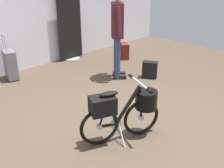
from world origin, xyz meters
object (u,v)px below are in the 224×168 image
Objects in this scene: folding_bike_foreground at (125,110)px; handbag_on_floor at (124,51)px; floor_banner_stand at (70,27)px; rolling_suitcase at (10,64)px; backpack_on_floor at (150,70)px; visitor_near_wall at (117,29)px.

folding_bike_foreground is 2.68× the size of handbag_on_floor.
floor_banner_stand is at bearing 63.87° from folding_bike_foreground.
folding_bike_foreground is 1.13× the size of rolling_suitcase.
rolling_suitcase is at bearing 164.40° from handbag_on_floor.
backpack_on_floor is 1.24m from handbag_on_floor.
floor_banner_stand is 1.32m from handbag_on_floor.
visitor_near_wall is 4.57× the size of handbag_on_floor.
folding_bike_foreground is 2.01m from visitor_near_wall.
rolling_suitcase is 2.38× the size of handbag_on_floor.
folding_bike_foreground is at bearing -88.32° from rolling_suitcase.
folding_bike_foreground is 2.99× the size of backpack_on_floor.
visitor_near_wall is at bearing -144.29° from handbag_on_floor.
floor_banner_stand reaches higher than visitor_near_wall.
floor_banner_stand reaches higher than handbag_on_floor.
backpack_on_floor is at bearing -43.94° from rolling_suitcase.
visitor_near_wall is at bearing 46.21° from folding_bike_foreground.
handbag_on_floor is (2.37, -0.66, -0.11)m from rolling_suitcase.
floor_banner_stand reaches higher than folding_bike_foreground.
floor_banner_stand reaches higher than rolling_suitcase.
visitor_near_wall is 1.92× the size of rolling_suitcase.
floor_banner_stand is 1.73× the size of folding_bike_foreground.
floor_banner_stand is 2.06m from backpack_on_floor.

